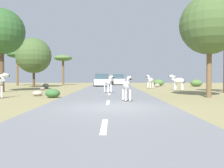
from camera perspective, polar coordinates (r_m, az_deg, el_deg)
ground_plane at (r=10.52m, az=0.23°, el=-5.75°), size 90.00×90.00×0.00m
road at (r=10.52m, az=-1.13°, el=-5.62°), size 6.00×64.00×0.05m
lane_markings at (r=9.52m, az=-1.25°, el=-6.22°), size 0.16×56.00×0.01m
zebra_0 at (r=12.99m, az=3.54°, el=-0.46°), size 0.54×1.46×1.38m
zebra_2 at (r=24.77m, az=15.20°, el=0.72°), size 1.48×1.24×1.62m
zebra_3 at (r=28.61m, az=8.94°, el=0.89°), size 1.19×1.52×1.62m
zebra_4 at (r=19.76m, az=-0.88°, el=0.41°), size 0.92×1.43×1.46m
car_0 at (r=34.24m, az=-2.39°, el=0.83°), size 2.13×4.40×1.74m
car_1 at (r=40.15m, az=1.48°, el=0.96°), size 2.23×4.44×1.74m
tree_1 at (r=33.67m, az=-17.90°, el=6.34°), size 4.60×4.60×6.45m
tree_2 at (r=24.27m, az=-24.45°, el=11.12°), size 4.06×4.06×7.45m
tree_3 at (r=40.78m, az=-11.40°, el=5.82°), size 2.90×2.90×4.95m
tree_4 at (r=40.21m, az=-21.37°, el=6.22°), size 2.92×2.92×5.28m
tree_5 at (r=17.46m, az=21.91°, el=12.74°), size 3.86×3.86×6.69m
bush_0 at (r=16.33m, az=-13.74°, el=-2.12°), size 0.97×0.87×0.58m
bush_1 at (r=37.05m, az=10.89°, el=0.32°), size 1.64×1.48×0.99m
bush_2 at (r=36.22m, az=19.16°, el=0.24°), size 1.67×1.50×1.00m
rock_0 at (r=32.48m, az=10.56°, el=-0.32°), size 0.66×0.53×0.47m
rock_1 at (r=25.44m, az=-15.94°, el=-1.05°), size 0.50×0.40×0.35m
rock_2 at (r=18.03m, az=-17.04°, el=-2.11°), size 0.72×0.66×0.38m
rock_3 at (r=29.10m, az=-15.27°, el=-0.45°), size 0.77×0.66×0.61m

